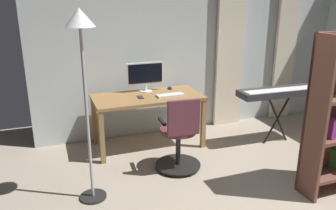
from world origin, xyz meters
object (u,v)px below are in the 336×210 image
computer_monitor (145,75)px  computer_mouse (170,88)px  cell_phone_by_monitor (140,97)px  floor_lamp (82,51)px  desk (148,102)px  piano_keyboard (280,93)px  office_chair (180,137)px  computer_keyboard (170,95)px

computer_monitor → computer_mouse: 0.43m
cell_phone_by_monitor → floor_lamp: size_ratio=0.07×
desk → cell_phone_by_monitor: 0.16m
piano_keyboard → office_chair: bearing=12.6°
office_chair → desk: bearing=104.6°
desk → computer_mouse: 0.48m
floor_lamp → desk: bearing=-131.4°
desk → floor_lamp: floor_lamp is taller
piano_keyboard → floor_lamp: 2.89m
floor_lamp → computer_mouse: bearing=-136.2°
computer_mouse → floor_lamp: 2.03m
computer_monitor → office_chair: bearing=95.6°
computer_mouse → computer_monitor: bearing=-2.0°
desk → computer_monitor: size_ratio=2.77×
computer_keyboard → office_chair: bearing=78.6°
office_chair → computer_monitor: computer_monitor is taller
cell_phone_by_monitor → piano_keyboard: piano_keyboard is taller
desk → piano_keyboard: bearing=163.6°
floor_lamp → computer_keyboard: bearing=-142.1°
computer_mouse → cell_phone_by_monitor: size_ratio=0.69×
desk → floor_lamp: 1.69m
computer_monitor → floor_lamp: 1.73m
cell_phone_by_monitor → computer_monitor: bearing=-116.1°
desk → office_chair: 0.86m
cell_phone_by_monitor → floor_lamp: 1.54m
office_chair → computer_monitor: (0.10, -1.06, 0.54)m
computer_monitor → computer_mouse: (-0.37, 0.01, -0.22)m
cell_phone_by_monitor → floor_lamp: floor_lamp is taller
computer_keyboard → cell_phone_by_monitor: computer_keyboard is taller
floor_lamp → office_chair: bearing=-167.1°
computer_monitor → piano_keyboard: 1.91m
desk → cell_phone_by_monitor: (0.12, 0.05, 0.10)m
computer_keyboard → piano_keyboard: (-1.49, 0.41, -0.01)m
computer_keyboard → floor_lamp: 1.75m
office_chair → piano_keyboard: (-1.63, -0.29, 0.31)m
computer_monitor → computer_mouse: computer_monitor is taller
computer_mouse → piano_keyboard: 1.56m
desk → computer_mouse: bearing=-150.9°
desk → floor_lamp: bearing=48.6°
office_chair → cell_phone_by_monitor: 0.87m
office_chair → computer_mouse: 1.12m
office_chair → cell_phone_by_monitor: size_ratio=6.51×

